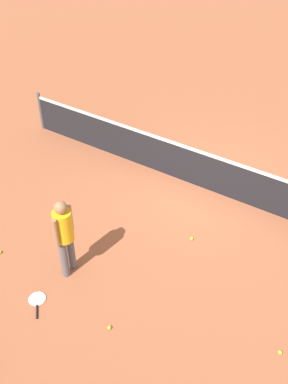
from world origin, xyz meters
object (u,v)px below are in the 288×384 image
object	(u,v)px
tennis_racket_near_player	(37,300)
tennis_ball_midcourt	(280,352)
tennis_ball_near_player	(109,328)
tennis_ball_by_net	(192,239)
player_near_side	(64,232)
tennis_ball_baseline	(0,252)

from	to	relation	value
tennis_racket_near_player	tennis_ball_midcourt	world-z (taller)	tennis_ball_midcourt
tennis_ball_near_player	tennis_ball_by_net	size ratio (longest dim) A/B	1.00
tennis_ball_near_player	player_near_side	bearing A→B (deg)	155.33
tennis_ball_midcourt	tennis_ball_baseline	distance (m)	5.48
player_near_side	tennis_ball_by_net	distance (m)	2.70
tennis_ball_near_player	tennis_ball_by_net	xyz separation A→B (m)	(0.18, 2.61, 0.00)
tennis_racket_near_player	tennis_ball_midcourt	xyz separation A→B (m)	(4.00, 1.32, 0.02)
tennis_ball_by_net	tennis_ball_baseline	bearing A→B (deg)	-141.81
player_near_side	tennis_ball_baseline	distance (m)	1.80
player_near_side	tennis_ball_midcourt	xyz separation A→B (m)	(3.96, 0.46, -0.98)
player_near_side	tennis_ball_baseline	bearing A→B (deg)	-164.56
tennis_ball_baseline	tennis_ball_near_player	bearing A→B (deg)	-4.73
tennis_ball_by_net	player_near_side	bearing A→B (deg)	-128.41
tennis_ball_midcourt	tennis_ball_by_net	bearing A→B (deg)	147.79
tennis_racket_near_player	tennis_ball_by_net	distance (m)	3.25
tennis_racket_near_player	tennis_ball_near_player	size ratio (longest dim) A/B	8.28
tennis_racket_near_player	tennis_ball_baseline	size ratio (longest dim) A/B	8.28
tennis_ball_near_player	tennis_ball_baseline	world-z (taller)	same
tennis_ball_near_player	tennis_ball_by_net	world-z (taller)	same
tennis_ball_by_net	tennis_ball_baseline	distance (m)	3.84
tennis_ball_midcourt	tennis_racket_near_player	bearing A→B (deg)	-161.76
tennis_ball_by_net	tennis_ball_baseline	world-z (taller)	same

